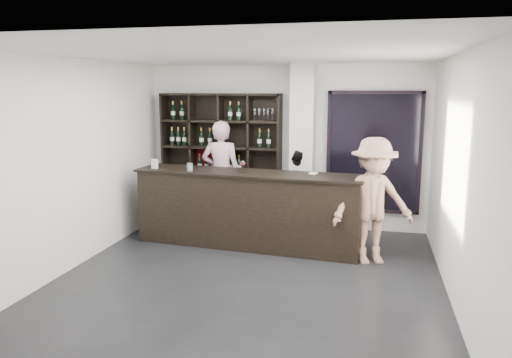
% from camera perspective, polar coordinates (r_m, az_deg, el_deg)
% --- Properties ---
extents(floor, '(5.00, 5.50, 0.01)m').
position_cam_1_polar(floor, '(6.72, -0.89, -11.44)').
color(floor, black).
rests_on(floor, ground).
extents(wine_shelf, '(2.20, 0.35, 2.40)m').
position_cam_1_polar(wine_shelf, '(9.11, -4.01, 2.19)').
color(wine_shelf, black).
rests_on(wine_shelf, floor).
extents(structural_column, '(0.40, 0.40, 2.90)m').
position_cam_1_polar(structural_column, '(8.66, 5.32, 3.41)').
color(structural_column, silver).
rests_on(structural_column, floor).
extents(glass_panel, '(1.60, 0.08, 2.10)m').
position_cam_1_polar(glass_panel, '(8.81, 13.28, 2.97)').
color(glass_panel, black).
rests_on(glass_panel, floor).
extents(tasting_counter, '(3.64, 0.75, 1.20)m').
position_cam_1_polar(tasting_counter, '(7.89, -0.93, -3.48)').
color(tasting_counter, black).
rests_on(tasting_counter, floor).
extents(taster_pink, '(0.74, 0.52, 1.93)m').
position_cam_1_polar(taster_pink, '(8.98, -4.00, 0.55)').
color(taster_pink, beige).
rests_on(taster_pink, floor).
extents(taster_black, '(0.85, 0.75, 1.47)m').
position_cam_1_polar(taster_black, '(8.72, 4.74, -1.29)').
color(taster_black, black).
rests_on(taster_black, floor).
extents(customer, '(1.34, 1.04, 1.82)m').
position_cam_1_polar(customer, '(7.27, 13.23, -2.48)').
color(customer, '#97715C').
rests_on(customer, floor).
extents(wine_glass, '(0.11, 0.11, 0.21)m').
position_cam_1_polar(wine_glass, '(7.74, -1.53, 1.54)').
color(wine_glass, white).
rests_on(wine_glass, tasting_counter).
extents(spit_cup, '(0.11, 0.11, 0.12)m').
position_cam_1_polar(spit_cup, '(7.94, -7.58, 1.36)').
color(spit_cup, silver).
rests_on(spit_cup, tasting_counter).
extents(napkin_stack, '(0.14, 0.14, 0.02)m').
position_cam_1_polar(napkin_stack, '(7.65, 6.58, 0.65)').
color(napkin_stack, white).
rests_on(napkin_stack, tasting_counter).
extents(card_stand, '(0.11, 0.07, 0.15)m').
position_cam_1_polar(card_stand, '(8.26, -11.51, 1.70)').
color(card_stand, white).
rests_on(card_stand, tasting_counter).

